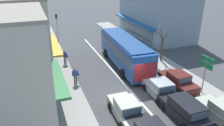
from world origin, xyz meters
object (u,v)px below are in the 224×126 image
Objects in this scene: traffic_light_downstreet at (57,23)px; sedan_behind_bus_near at (126,110)px; directional_road_sign at (206,66)px; pedestrian_browsing_midblock at (65,56)px; city_bus at (124,50)px; wagon_behind_bus_mid at (184,110)px; parked_sedan_kerb_front at (223,113)px; street_tree_right at (162,47)px; parked_sedan_kerb_second at (178,81)px; pedestrian_with_handbag_near at (75,75)px; sedan_queue_far_back at (160,89)px.

sedan_behind_bus_near is at bearing -84.29° from traffic_light_downstreet.
pedestrian_browsing_midblock is at bearing 133.82° from directional_road_sign.
city_bus is at bearing -21.49° from pedestrian_browsing_midblock.
parked_sedan_kerb_front is (2.49, -1.22, -0.08)m from wagon_behind_bus_mid.
street_tree_right is (4.41, 10.05, 1.08)m from wagon_behind_bus_mid.
parked_sedan_kerb_second is 1.17× the size of directional_road_sign.
parked_sedan_kerb_second is (2.43, 4.09, -0.08)m from wagon_behind_bus_mid.
pedestrian_browsing_midblock is (-8.99, 8.96, 0.40)m from parked_sedan_kerb_second.
city_bus is 4.65m from street_tree_right.
traffic_light_downstreet is 16.45m from street_tree_right.
pedestrian_with_handbag_near is (-10.17, 5.55, -1.64)m from directional_road_sign.
parked_sedan_kerb_front is at bearing -26.15° from wagon_behind_bus_mid.
street_tree_right is (8.35, 8.48, 1.16)m from sedan_behind_bus_near.
city_bus is at bearing 67.48° from sedan_behind_bus_near.
directional_road_sign is 0.95× the size of street_tree_right.
street_tree_right reaches higher than sedan_queue_far_back.
pedestrian_browsing_midblock reaches higher than parked_sedan_kerb_second.
pedestrian_with_handbag_near is 1.00× the size of pedestrian_browsing_midblock.
sedan_behind_bus_near is 1.01× the size of parked_sedan_kerb_second.
sedan_behind_bus_near is 7.98m from directional_road_sign.
wagon_behind_bus_mid reaches higher than sedan_behind_bus_near.
city_bus is 13.52m from traffic_light_downstreet.
wagon_behind_bus_mid is 23.59m from traffic_light_downstreet.
parked_sedan_kerb_front is 2.59× the size of pedestrian_with_handbag_near.
sedan_queue_far_back is 1.19× the size of directional_road_sign.
directional_road_sign reaches higher than wagon_behind_bus_mid.
city_bus is 3.05× the size of directional_road_sign.
parked_sedan_kerb_second is 6.39m from street_tree_right.
pedestrian_with_handbag_near is at bearing 111.60° from sedan_behind_bus_near.
pedestrian_browsing_midblock is (-0.12, 5.17, 0.00)m from pedestrian_with_handbag_near.
street_tree_right is 11.39m from pedestrian_browsing_midblock.
parked_sedan_kerb_second is at bearing -44.92° from pedestrian_browsing_midblock.
traffic_light_downstreet is 1.17× the size of directional_road_sign.
parked_sedan_kerb_front is 16.90m from pedestrian_browsing_midblock.
city_bus reaches higher than pedestrian_browsing_midblock.
directional_road_sign is at bearing -46.18° from pedestrian_browsing_midblock.
pedestrian_with_handbag_near is at bearing -156.73° from city_bus.
street_tree_right reaches higher than sedan_behind_bus_near.
parked_sedan_kerb_front is 2.59× the size of pedestrian_browsing_midblock.
sedan_behind_bus_near is at bearing -68.40° from pedestrian_with_handbag_near.
parked_sedan_kerb_front is 1.00× the size of parked_sedan_kerb_second.
city_bus is 2.57× the size of sedan_queue_far_back.
street_tree_right reaches higher than parked_sedan_kerb_front.
city_bus is at bearing 102.91° from parked_sedan_kerb_front.
pedestrian_with_handbag_near is (-8.86, 3.79, 0.40)m from parked_sedan_kerb_second.
pedestrian_browsing_midblock reaches higher than sedan_behind_bus_near.
traffic_light_downstreet reaches higher than sedan_queue_far_back.
city_bus reaches higher than wagon_behind_bus_mid.
traffic_light_downstreet is (-8.53, 23.92, 2.19)m from parked_sedan_kerb_front.
wagon_behind_bus_mid is 3.31m from sedan_queue_far_back.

